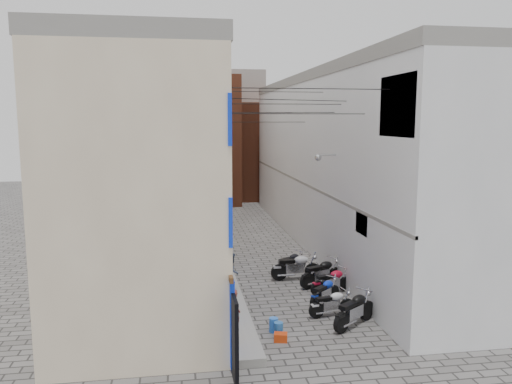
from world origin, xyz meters
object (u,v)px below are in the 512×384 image
motorcycle_f (296,265)px  motorcycle_g (291,262)px  motorcycle_b (332,302)px  motorcycle_a (355,308)px  motorcycle_c (325,291)px  water_jug_far (274,325)px  motorcycle_e (322,271)px  water_jug_near (278,329)px  motorcycle_d (332,280)px  red_crate (281,337)px  person_a (234,315)px  person_b (232,271)px

motorcycle_f → motorcycle_g: 0.99m
motorcycle_b → motorcycle_f: bearing=173.5°
motorcycle_f → motorcycle_a: bearing=8.5°
motorcycle_a → motorcycle_c: 2.08m
motorcycle_g → water_jug_far: (-1.94, -5.94, -0.27)m
motorcycle_e → water_jug_near: (-2.65, -4.35, -0.38)m
motorcycle_d → water_jug_near: size_ratio=4.14×
motorcycle_e → motorcycle_g: size_ratio=1.22×
red_crate → motorcycle_e: bearing=60.6°
motorcycle_a → motorcycle_d: (0.22, 3.07, -0.07)m
motorcycle_c → motorcycle_f: 2.93m
water_jug_far → red_crate: size_ratio=1.14×
motorcycle_g → motorcycle_e: bearing=-9.0°
person_a → red_crate: person_a is taller
motorcycle_a → water_jug_near: size_ratio=4.66×
motorcycle_f → red_crate: size_ratio=5.35×
motorcycle_f → motorcycle_g: motorcycle_f is taller
motorcycle_c → motorcycle_g: motorcycle_c is taller
motorcycle_d → red_crate: motorcycle_d is taller
motorcycle_d → water_jug_near: bearing=-55.5°
motorcycle_g → motorcycle_d: bearing=-12.9°
person_b → water_jug_near: 4.07m
motorcycle_g → red_crate: bearing=-46.8°
motorcycle_b → person_b: (-3.13, 2.58, 0.46)m
motorcycle_g → person_a: 7.75m
motorcycle_b → water_jug_near: (-2.12, -1.30, -0.27)m
water_jug_near → motorcycle_b: bearing=31.6°
motorcycle_f → red_crate: motorcycle_f is taller
motorcycle_e → motorcycle_g: motorcycle_e is taller
motorcycle_c → motorcycle_f: motorcycle_f is taller
motorcycle_b → motorcycle_d: bearing=151.8°
motorcycle_b → motorcycle_g: 5.00m
motorcycle_e → motorcycle_g: bearing=178.9°
motorcycle_c → person_a: bearing=-89.8°
water_jug_far → motorcycle_f: bearing=68.9°
motorcycle_c → motorcycle_e: motorcycle_e is taller
person_b → red_crate: (1.01, -4.22, -0.83)m
water_jug_far → person_a: bearing=-142.5°
motorcycle_f → person_a: size_ratio=1.33×
red_crate → motorcycle_f: bearing=72.1°
person_b → red_crate: size_ratio=3.56×
motorcycle_a → red_crate: 2.72m
motorcycle_b → person_a: 4.12m
motorcycle_e → water_jug_near: bearing=-54.6°
motorcycle_g → water_jug_near: 6.57m
motorcycle_e → motorcycle_g: 2.10m
motorcycle_c → red_crate: (-2.21, -2.76, -0.38)m
motorcycle_c → water_jug_near: (-2.21, -2.42, -0.28)m
motorcycle_g → red_crate: motorcycle_g is taller
motorcycle_a → person_b: 5.02m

